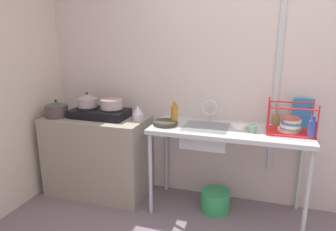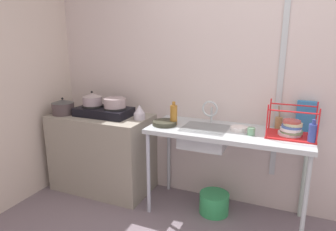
# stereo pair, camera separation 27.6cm
# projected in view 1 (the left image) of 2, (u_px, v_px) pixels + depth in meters

# --- Properties ---
(wall_back) EXTENTS (5.35, 0.10, 2.46)m
(wall_back) POSITION_uv_depth(u_px,v_px,m) (263.00, 84.00, 2.87)
(wall_back) COLOR beige
(wall_back) RESTS_ON ground
(wall_metal_strip) EXTENTS (0.05, 0.01, 1.97)m
(wall_metal_strip) POSITION_uv_depth(u_px,v_px,m) (278.00, 72.00, 2.75)
(wall_metal_strip) COLOR #B2BBC0
(counter_concrete) EXTENTS (1.07, 0.58, 0.85)m
(counter_concrete) POSITION_uv_depth(u_px,v_px,m) (99.00, 155.00, 3.23)
(counter_concrete) COLOR gray
(counter_concrete) RESTS_ON ground
(counter_sink) EXTENTS (1.44, 0.58, 0.85)m
(counter_sink) POSITION_uv_depth(u_px,v_px,m) (228.00, 135.00, 2.74)
(counter_sink) COLOR #B2BBC0
(counter_sink) RESTS_ON ground
(stove) EXTENTS (0.59, 0.32, 0.11)m
(stove) POSITION_uv_depth(u_px,v_px,m) (100.00, 113.00, 3.10)
(stove) COLOR black
(stove) RESTS_ON counter_concrete
(pot_on_left_burner) EXTENTS (0.21, 0.21, 0.15)m
(pot_on_left_burner) POSITION_uv_depth(u_px,v_px,m) (87.00, 101.00, 3.11)
(pot_on_left_burner) COLOR #A28E99
(pot_on_left_burner) RESTS_ON stove
(pot_on_right_burner) EXTENTS (0.23, 0.23, 0.10)m
(pot_on_right_burner) POSITION_uv_depth(u_px,v_px,m) (112.00, 104.00, 3.03)
(pot_on_right_burner) COLOR #A59196
(pot_on_right_burner) RESTS_ON stove
(pot_beside_stove) EXTENTS (0.24, 0.24, 0.19)m
(pot_beside_stove) POSITION_uv_depth(u_px,v_px,m) (56.00, 109.00, 3.11)
(pot_beside_stove) COLOR #473A3D
(pot_beside_stove) RESTS_ON counter_concrete
(percolator) EXTENTS (0.12, 0.12, 0.15)m
(percolator) POSITION_uv_depth(u_px,v_px,m) (138.00, 113.00, 2.99)
(percolator) COLOR silver
(percolator) RESTS_ON counter_concrete
(sink_basin) EXTENTS (0.42, 0.38, 0.17)m
(sink_basin) POSITION_uv_depth(u_px,v_px,m) (206.00, 136.00, 2.79)
(sink_basin) COLOR #B2BBC0
(sink_basin) RESTS_ON counter_sink
(faucet) EXTENTS (0.16, 0.09, 0.23)m
(faucet) POSITION_uv_depth(u_px,v_px,m) (210.00, 109.00, 2.88)
(faucet) COLOR #B2BBC0
(faucet) RESTS_ON counter_sink
(frying_pan) EXTENTS (0.23, 0.23, 0.04)m
(frying_pan) POSITION_uv_depth(u_px,v_px,m) (165.00, 123.00, 2.83)
(frying_pan) COLOR #333427
(frying_pan) RESTS_ON counter_sink
(dish_rack) EXTENTS (0.39, 0.29, 0.29)m
(dish_rack) POSITION_uv_depth(u_px,v_px,m) (290.00, 126.00, 2.58)
(dish_rack) COLOR red
(dish_rack) RESTS_ON counter_sink
(cup_by_rack) EXTENTS (0.07, 0.07, 0.06)m
(cup_by_rack) POSITION_uv_depth(u_px,v_px,m) (253.00, 129.00, 2.60)
(cup_by_rack) COLOR #6A9D76
(cup_by_rack) RESTS_ON counter_sink
(small_bowl_on_drainboard) EXTENTS (0.15, 0.15, 0.04)m
(small_bowl_on_drainboard) POSITION_uv_depth(u_px,v_px,m) (239.00, 127.00, 2.72)
(small_bowl_on_drainboard) COLOR white
(small_bowl_on_drainboard) RESTS_ON counter_sink
(bottle_by_sink) EXTENTS (0.07, 0.07, 0.23)m
(bottle_by_sink) POSITION_uv_depth(u_px,v_px,m) (174.00, 115.00, 2.82)
(bottle_by_sink) COLOR #9B6523
(bottle_by_sink) RESTS_ON counter_sink
(bottle_by_rack) EXTENTS (0.07, 0.07, 0.19)m
(bottle_by_rack) POSITION_uv_depth(u_px,v_px,m) (312.00, 129.00, 2.43)
(bottle_by_rack) COLOR #31408E
(bottle_by_rack) RESTS_ON counter_sink
(cereal_box) EXTENTS (0.16, 0.06, 0.27)m
(cereal_box) POSITION_uv_depth(u_px,v_px,m) (302.00, 113.00, 2.73)
(cereal_box) COLOR #327ABA
(cereal_box) RESTS_ON counter_sink
(utensil_jar) EXTENTS (0.06, 0.06, 0.21)m
(utensil_jar) POSITION_uv_depth(u_px,v_px,m) (276.00, 120.00, 2.81)
(utensil_jar) COLOR #9D784B
(utensil_jar) RESTS_ON counter_sink
(bucket_on_floor) EXTENTS (0.29, 0.29, 0.20)m
(bucket_on_floor) POSITION_uv_depth(u_px,v_px,m) (215.00, 201.00, 2.93)
(bucket_on_floor) COLOR #319A58
(bucket_on_floor) RESTS_ON ground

